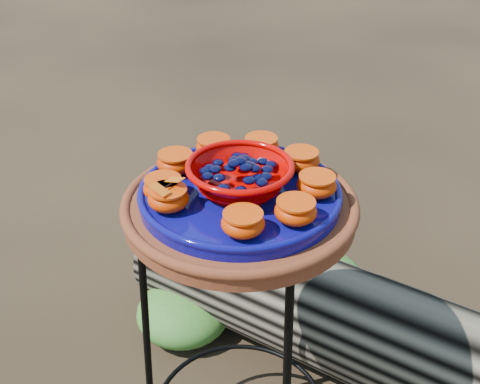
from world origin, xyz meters
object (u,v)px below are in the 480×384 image
Objects in this scene: terracotta_saucer at (240,209)px; cobalt_plate at (240,195)px; red_bowl at (240,177)px; plant_stand at (240,348)px; driftwood_log at (409,347)px.

cobalt_plate is (0.00, 0.00, 0.03)m from terracotta_saucer.
cobalt_plate is at bearing 0.00° from red_bowl.
driftwood_log is (0.26, 0.41, -0.20)m from plant_stand.
cobalt_plate reaches higher than plant_stand.
plant_stand is at bearing 0.00° from red_bowl.
red_bowl is at bearing -122.12° from driftwood_log.
driftwood_log is at bearing 57.88° from red_bowl.
terracotta_saucer is at bearing -122.12° from driftwood_log.
driftwood_log is at bearing 57.88° from plant_stand.
plant_stand is 0.42× the size of driftwood_log.
plant_stand is 0.40m from cobalt_plate.
cobalt_plate reaches higher than driftwood_log.
plant_stand is 1.88× the size of cobalt_plate.
terracotta_saucer is at bearing 0.00° from cobalt_plate.
plant_stand reaches higher than driftwood_log.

